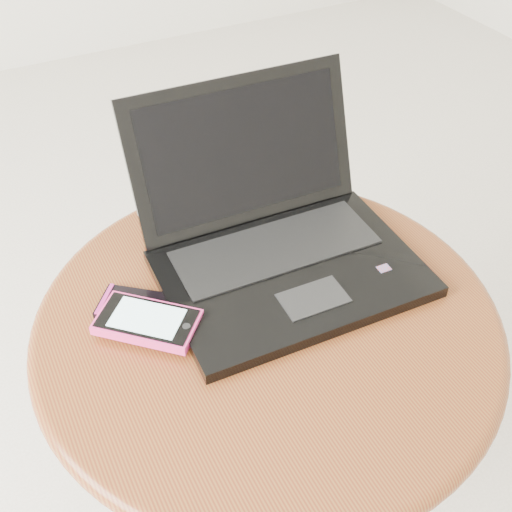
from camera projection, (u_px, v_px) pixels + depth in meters
name	position (u px, v px, depth m)	size (l,w,h in m)	color
table	(267.00, 363.00, 0.90)	(0.62, 0.62, 0.49)	brown
laptop	(277.00, 237.00, 0.88)	(0.36, 0.33, 0.22)	black
phone_black	(140.00, 307.00, 0.83)	(0.12, 0.11, 0.01)	black
phone_pink	(148.00, 322.00, 0.79)	(0.14, 0.14, 0.02)	#F83386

